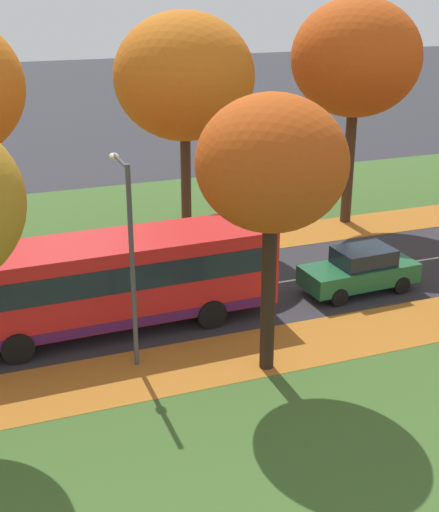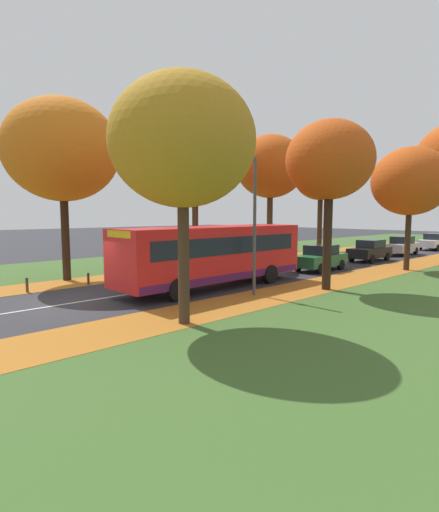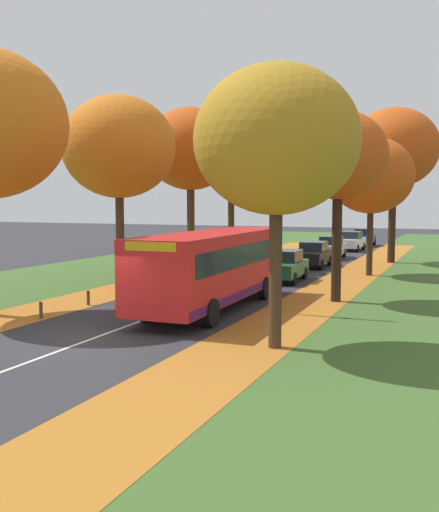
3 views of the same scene
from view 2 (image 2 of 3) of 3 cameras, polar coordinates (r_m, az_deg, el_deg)
ground_plane at (r=17.31m, az=-20.32°, el=-6.32°), size 160.00×160.00×0.00m
grass_verge_left at (r=36.50m, az=3.61°, el=0.43°), size 12.00×90.00×0.01m
leaf_litter_left at (r=29.03m, az=2.12°, el=-1.02°), size 2.80×60.00×0.00m
leaf_litter_right at (r=23.56m, az=18.27°, el=-2.99°), size 2.80×60.00×0.00m
road_centre_line at (r=30.98m, az=16.12°, el=-0.82°), size 0.12×80.00×0.01m
tree_left_nearest at (r=23.18m, az=-21.59°, el=13.86°), size 5.96×5.96×9.61m
tree_left_near at (r=28.02m, az=-3.54°, el=12.76°), size 5.67×5.67×9.44m
tree_left_mid at (r=33.20m, az=7.29°, el=12.51°), size 5.59×5.59×9.89m
tree_left_far at (r=40.04m, az=14.29°, el=11.00°), size 5.13×5.13×9.50m
tree_right_nearest at (r=13.09m, az=-5.31°, el=15.92°), size 4.64×4.64×7.96m
tree_right_near at (r=19.55m, az=15.46°, el=12.97°), size 4.04×4.04×7.89m
tree_right_mid at (r=27.98m, az=25.62°, el=9.58°), size 4.72×4.72×7.73m
bollard_second at (r=20.32m, az=-25.80°, el=-3.78°), size 0.12×0.12×0.68m
bollard_third at (r=21.34m, az=-18.23°, el=-3.12°), size 0.12×0.12×0.60m
bollard_fourth at (r=22.74m, az=-11.56°, el=-2.39°), size 0.12×0.12×0.60m
streetlamp_right at (r=17.70m, az=4.25°, el=6.50°), size 1.89×0.28×6.00m
bus at (r=19.37m, az=-0.81°, el=0.45°), size 2.82×10.45×2.98m
car_green_lead at (r=26.09m, az=14.18°, el=-0.24°), size 1.93×4.27×1.62m
car_black_following at (r=32.39m, az=20.70°, el=0.76°), size 1.84×4.23×1.62m
car_silver_third_in_line at (r=38.20m, az=24.57°, el=1.36°), size 1.94×4.28×1.62m
car_white_fourth_in_line at (r=45.08m, az=28.33°, el=1.82°), size 1.90×4.26×1.62m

